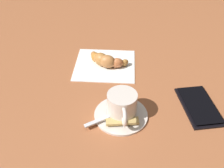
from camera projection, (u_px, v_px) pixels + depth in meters
ground_plane at (110, 87)px, 0.66m from camera, size 1.80×1.80×0.00m
saucer at (121, 114)px, 0.58m from camera, size 0.12×0.12×0.01m
espresso_cup at (122, 104)px, 0.56m from camera, size 0.09×0.07×0.05m
teaspoon at (121, 111)px, 0.58m from camera, size 0.07×0.13×0.01m
sugar_packet at (122, 121)px, 0.56m from camera, size 0.02×0.07×0.01m
napkin at (105, 65)px, 0.74m from camera, size 0.18×0.19×0.00m
croissant at (106, 60)px, 0.72m from camera, size 0.09×0.11×0.04m
cell_phone at (199, 106)px, 0.61m from camera, size 0.14×0.08×0.01m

